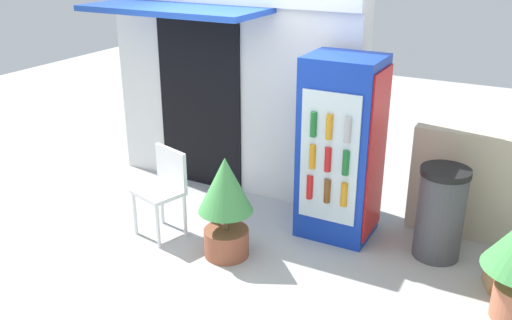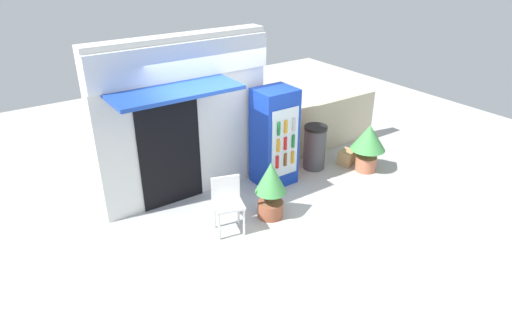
{
  "view_description": "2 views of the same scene",
  "coord_description": "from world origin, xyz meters",
  "px_view_note": "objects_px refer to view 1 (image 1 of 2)",
  "views": [
    {
      "loc": [
        2.69,
        -4.18,
        2.89
      ],
      "look_at": [
        0.26,
        0.37,
        0.83
      ],
      "focal_mm": 39.87,
      "sensor_mm": 36.0,
      "label": 1
    },
    {
      "loc": [
        -3.57,
        -5.17,
        4.19
      ],
      "look_at": [
        0.27,
        0.42,
        0.81
      ],
      "focal_mm": 31.27,
      "sensor_mm": 36.0,
      "label": 2
    }
  ],
  "objects_px": {
    "trash_bin": "(440,213)",
    "plastic_chair": "(164,185)",
    "potted_plant_near_shop": "(226,200)",
    "drink_cooler": "(341,149)",
    "cardboard_box": "(507,273)"
  },
  "relations": [
    {
      "from": "trash_bin",
      "to": "plastic_chair",
      "type": "bearing_deg",
      "value": -161.62
    },
    {
      "from": "potted_plant_near_shop",
      "to": "drink_cooler",
      "type": "bearing_deg",
      "value": 50.42
    },
    {
      "from": "potted_plant_near_shop",
      "to": "trash_bin",
      "type": "distance_m",
      "value": 2.02
    },
    {
      "from": "plastic_chair",
      "to": "trash_bin",
      "type": "relative_size",
      "value": 1.0
    },
    {
      "from": "drink_cooler",
      "to": "potted_plant_near_shop",
      "type": "xyz_separation_m",
      "value": [
        -0.77,
        -0.93,
        -0.34
      ]
    },
    {
      "from": "potted_plant_near_shop",
      "to": "trash_bin",
      "type": "xyz_separation_m",
      "value": [
        1.78,
        0.94,
        -0.13
      ]
    },
    {
      "from": "potted_plant_near_shop",
      "to": "trash_bin",
      "type": "height_order",
      "value": "potted_plant_near_shop"
    },
    {
      "from": "potted_plant_near_shop",
      "to": "plastic_chair",
      "type": "bearing_deg",
      "value": 173.46
    },
    {
      "from": "plastic_chair",
      "to": "potted_plant_near_shop",
      "type": "height_order",
      "value": "potted_plant_near_shop"
    },
    {
      "from": "drink_cooler",
      "to": "cardboard_box",
      "type": "relative_size",
      "value": 5.37
    },
    {
      "from": "drink_cooler",
      "to": "potted_plant_near_shop",
      "type": "distance_m",
      "value": 1.26
    },
    {
      "from": "drink_cooler",
      "to": "plastic_chair",
      "type": "relative_size",
      "value": 2.04
    },
    {
      "from": "drink_cooler",
      "to": "potted_plant_near_shop",
      "type": "relative_size",
      "value": 1.83
    },
    {
      "from": "potted_plant_near_shop",
      "to": "trash_bin",
      "type": "bearing_deg",
      "value": 27.77
    },
    {
      "from": "plastic_chair",
      "to": "trash_bin",
      "type": "height_order",
      "value": "same"
    }
  ]
}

